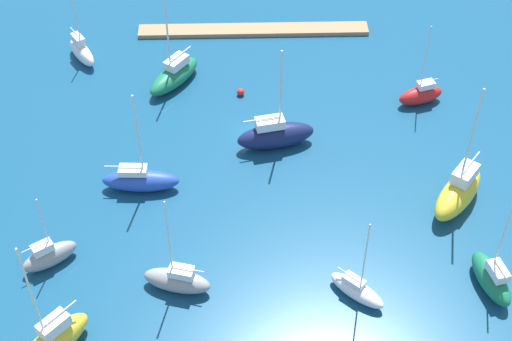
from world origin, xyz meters
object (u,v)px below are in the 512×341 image
Objects in this scene: sailboat_green_near_pier at (174,75)px; sailboat_gray_lone_south at (49,256)px; sailboat_red_east_end at (421,94)px; mooring_buoy_red at (241,92)px; sailboat_blue_west_end at (140,180)px; sailboat_white_inner_mooring at (357,290)px; sailboat_navy_off_beacon at (275,135)px; sailboat_yellow_center_basin at (53,341)px; pier_dock at (253,30)px; sailboat_white_outer_mooring at (82,51)px; sailboat_green_far_south at (492,278)px; sailboat_gray_along_channel at (177,280)px; sailboat_yellow_far_north at (458,192)px.

sailboat_gray_lone_south is at bearing 15.79° from sailboat_green_near_pier.
sailboat_red_east_end is 19.62m from mooring_buoy_red.
sailboat_blue_west_end is 1.24× the size of sailboat_white_inner_mooring.
sailboat_gray_lone_south is 27.36m from sailboat_green_near_pier.
sailboat_navy_off_beacon is 30.29m from sailboat_yellow_center_basin.
pier_dock is 2.84× the size of sailboat_red_east_end.
pier_dock is at bearing -158.40° from sailboat_yellow_center_basin.
sailboat_blue_west_end reaches higher than sailboat_white_outer_mooring.
sailboat_green_far_south is at bearing 76.04° from sailboat_red_east_end.
pier_dock is 40.78m from sailboat_white_inner_mooring.
sailboat_blue_west_end is at bearing 18.52° from sailboat_gray_lone_south.
sailboat_gray_along_channel is 26.98m from mooring_buoy_red.
sailboat_red_east_end is 46.15m from sailboat_yellow_center_basin.
sailboat_green_near_pier reaches higher than pier_dock.
sailboat_white_inner_mooring is at bearing 108.85° from mooring_buoy_red.
sailboat_yellow_far_north is 1.23× the size of sailboat_blue_west_end.
sailboat_yellow_far_north is 18.88m from sailboat_navy_off_beacon.
sailboat_yellow_far_north is 1.39× the size of sailboat_green_far_south.
sailboat_blue_west_end is at bearing 6.00° from sailboat_red_east_end.
sailboat_white_outer_mooring is at bearing -54.46° from sailboat_gray_along_channel.
sailboat_navy_off_beacon is 0.90× the size of sailboat_yellow_center_basin.
sailboat_green_near_pier is at bearing -71.76° from sailboat_gray_along_channel.
sailboat_white_inner_mooring is at bearing -84.27° from sailboat_navy_off_beacon.
sailboat_red_east_end is 42.34m from sailboat_gray_lone_south.
sailboat_green_near_pier is 1.37× the size of sailboat_white_inner_mooring.
sailboat_navy_off_beacon is (-13.20, -5.86, 0.31)m from sailboat_blue_west_end.
sailboat_yellow_center_basin is at bearing -28.18° from sailboat_white_outer_mooring.
sailboat_white_outer_mooring is 1.06× the size of sailboat_gray_lone_south.
sailboat_red_east_end is (-25.16, -24.52, 0.01)m from sailboat_gray_along_channel.
sailboat_white_outer_mooring is at bearing 132.83° from sailboat_navy_off_beacon.
sailboat_green_near_pier is (-9.54, -25.65, 0.15)m from sailboat_gray_lone_south.
sailboat_gray_along_channel is 11.19m from sailboat_yellow_center_basin.
mooring_buoy_red is (20.85, -26.99, -0.86)m from sailboat_green_far_south.
pier_dock is 2.22× the size of sailboat_green_near_pier.
sailboat_red_east_end reaches higher than pier_dock.
sailboat_green_near_pier is (-2.41, -16.50, 0.09)m from sailboat_blue_west_end.
pier_dock is 22.86m from sailboat_red_east_end.
sailboat_green_near_pier reaches higher than sailboat_gray_lone_south.
sailboat_white_inner_mooring is at bearing 143.24° from sailboat_yellow_center_basin.
mooring_buoy_red is (1.70, 12.43, 0.15)m from pier_dock.
sailboat_white_inner_mooring is at bearing -169.87° from sailboat_gray_along_channel.
sailboat_gray_lone_south is 28.91m from mooring_buoy_red.
sailboat_gray_lone_south is at bearing -125.64° from sailboat_blue_west_end.
sailboat_navy_off_beacon is 14.14× the size of mooring_buoy_red.
sailboat_yellow_far_north is 38.29m from sailboat_yellow_center_basin.
sailboat_gray_along_channel is 1.15× the size of sailboat_white_inner_mooring.
sailboat_red_east_end is 27.20m from sailboat_green_near_pier.
sailboat_green_far_south is 25.46m from sailboat_navy_off_beacon.
sailboat_gray_lone_south is at bearing -30.27° from sailboat_white_outer_mooring.
sailboat_navy_off_beacon reaches higher than mooring_buoy_red.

